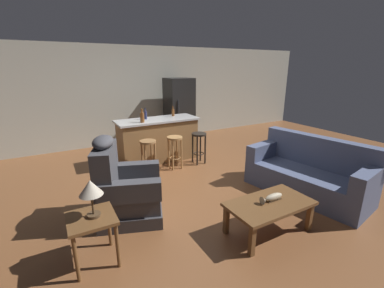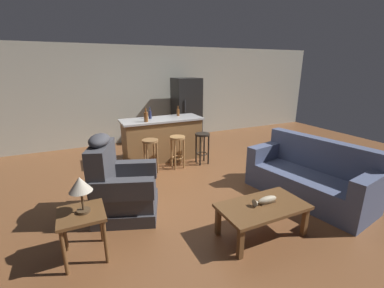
% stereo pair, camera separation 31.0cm
% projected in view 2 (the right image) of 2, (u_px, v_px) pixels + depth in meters
% --- Properties ---
extents(ground_plane, '(12.00, 12.00, 0.00)m').
position_uv_depth(ground_plane, '(187.00, 181.00, 4.80)').
color(ground_plane, brown).
extents(back_wall, '(12.00, 0.05, 2.60)m').
position_uv_depth(back_wall, '(141.00, 95.00, 7.12)').
color(back_wall, '#B2B2A3').
rests_on(back_wall, ground_plane).
extents(coffee_table, '(1.10, 0.60, 0.42)m').
position_uv_depth(coffee_table, '(262.00, 209.00, 3.18)').
color(coffee_table, brown).
rests_on(coffee_table, ground_plane).
extents(fish_figurine, '(0.34, 0.10, 0.10)m').
position_uv_depth(fish_figurine, '(265.00, 200.00, 3.19)').
color(fish_figurine, '#4C3823').
rests_on(fish_figurine, coffee_table).
extents(couch, '(1.16, 2.02, 0.94)m').
position_uv_depth(couch, '(310.00, 177.00, 4.15)').
color(couch, '#4C5675').
rests_on(couch, ground_plane).
extents(recliner_near_lamp, '(1.08, 1.08, 1.20)m').
position_uv_depth(recliner_near_lamp, '(120.00, 187.00, 3.63)').
color(recliner_near_lamp, '#3D3D42').
rests_on(recliner_near_lamp, ground_plane).
extents(end_table, '(0.48, 0.48, 0.56)m').
position_uv_depth(end_table, '(82.00, 221.00, 2.78)').
color(end_table, brown).
rests_on(end_table, ground_plane).
extents(table_lamp, '(0.24, 0.24, 0.41)m').
position_uv_depth(table_lamp, '(80.00, 186.00, 2.67)').
color(table_lamp, '#4C3823').
rests_on(table_lamp, end_table).
extents(kitchen_island, '(1.80, 0.70, 0.95)m').
position_uv_depth(kitchen_island, '(162.00, 139.00, 5.83)').
color(kitchen_island, olive).
rests_on(kitchen_island, ground_plane).
extents(bar_stool_left, '(0.32, 0.32, 0.68)m').
position_uv_depth(bar_stool_left, '(150.00, 150.00, 5.09)').
color(bar_stool_left, olive).
rests_on(bar_stool_left, ground_plane).
extents(bar_stool_middle, '(0.32, 0.32, 0.68)m').
position_uv_depth(bar_stool_middle, '(178.00, 146.00, 5.33)').
color(bar_stool_middle, '#A87A47').
rests_on(bar_stool_middle, ground_plane).
extents(bar_stool_right, '(0.32, 0.32, 0.68)m').
position_uv_depth(bar_stool_right, '(202.00, 143.00, 5.57)').
color(bar_stool_right, black).
rests_on(bar_stool_right, ground_plane).
extents(refrigerator, '(0.70, 0.69, 1.76)m').
position_uv_depth(refrigerator, '(186.00, 110.00, 7.21)').
color(refrigerator, black).
rests_on(refrigerator, ground_plane).
extents(bottle_tall_green, '(0.06, 0.06, 0.23)m').
position_uv_depth(bottle_tall_green, '(178.00, 112.00, 5.98)').
color(bottle_tall_green, brown).
rests_on(bottle_tall_green, kitchen_island).
extents(bottle_short_amber, '(0.09, 0.09, 0.29)m').
position_uv_depth(bottle_short_amber, '(146.00, 117.00, 5.33)').
color(bottle_short_amber, brown).
rests_on(bottle_short_amber, kitchen_island).
extents(bottle_wine_dark, '(0.06, 0.06, 0.25)m').
position_uv_depth(bottle_wine_dark, '(150.00, 114.00, 5.66)').
color(bottle_wine_dark, '#23284C').
rests_on(bottle_wine_dark, kitchen_island).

